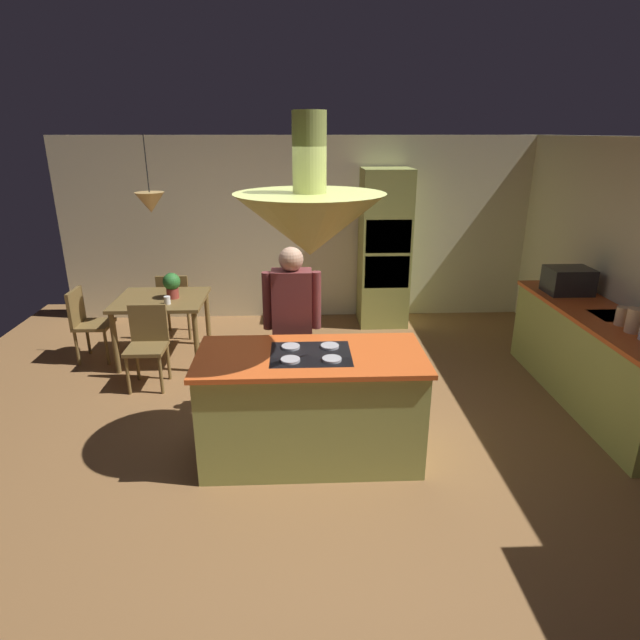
# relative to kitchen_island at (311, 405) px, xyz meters

# --- Properties ---
(ground) EXTENTS (8.16, 8.16, 0.00)m
(ground) POSITION_rel_kitchen_island_xyz_m (0.00, 0.20, -0.47)
(ground) COLOR olive
(wall_back) EXTENTS (6.80, 0.10, 2.55)m
(wall_back) POSITION_rel_kitchen_island_xyz_m (0.00, 3.65, 0.81)
(wall_back) COLOR beige
(wall_back) RESTS_ON ground
(kitchen_island) EXTENTS (1.83, 0.86, 0.95)m
(kitchen_island) POSITION_rel_kitchen_island_xyz_m (0.00, 0.00, 0.00)
(kitchen_island) COLOR #A8B259
(kitchen_island) RESTS_ON ground
(counter_run_right) EXTENTS (0.73, 2.53, 0.93)m
(counter_run_right) POSITION_rel_kitchen_island_xyz_m (2.84, 0.80, 0.00)
(counter_run_right) COLOR #A8B259
(counter_run_right) RESTS_ON ground
(oven_tower) EXTENTS (0.66, 0.62, 2.14)m
(oven_tower) POSITION_rel_kitchen_island_xyz_m (1.10, 3.24, 0.60)
(oven_tower) COLOR #A8B259
(oven_tower) RESTS_ON ground
(dining_table) EXTENTS (1.02, 0.92, 0.76)m
(dining_table) POSITION_rel_kitchen_island_xyz_m (-1.70, 2.10, 0.19)
(dining_table) COLOR brown
(dining_table) RESTS_ON ground
(person_at_island) EXTENTS (0.53, 0.22, 1.65)m
(person_at_island) POSITION_rel_kitchen_island_xyz_m (-0.15, 0.70, 0.47)
(person_at_island) COLOR tan
(person_at_island) RESTS_ON ground
(range_hood) EXTENTS (1.10, 1.10, 1.00)m
(range_hood) POSITION_rel_kitchen_island_xyz_m (0.00, 0.00, 1.51)
(range_hood) COLOR #A8B259
(pendant_light_over_table) EXTENTS (0.32, 0.32, 0.82)m
(pendant_light_over_table) POSITION_rel_kitchen_island_xyz_m (-1.70, 2.10, 1.39)
(pendant_light_over_table) COLOR #E0B266
(chair_facing_island) EXTENTS (0.40, 0.40, 0.87)m
(chair_facing_island) POSITION_rel_kitchen_island_xyz_m (-1.70, 1.42, 0.03)
(chair_facing_island) COLOR brown
(chair_facing_island) RESTS_ON ground
(chair_by_back_wall) EXTENTS (0.40, 0.40, 0.87)m
(chair_by_back_wall) POSITION_rel_kitchen_island_xyz_m (-1.70, 2.78, 0.03)
(chair_by_back_wall) COLOR brown
(chair_by_back_wall) RESTS_ON ground
(chair_at_corner) EXTENTS (0.40, 0.40, 0.87)m
(chair_at_corner) POSITION_rel_kitchen_island_xyz_m (-2.59, 2.10, 0.03)
(chair_at_corner) COLOR brown
(chair_at_corner) RESTS_ON ground
(potted_plant_on_table) EXTENTS (0.20, 0.20, 0.30)m
(potted_plant_on_table) POSITION_rel_kitchen_island_xyz_m (-1.56, 2.10, 0.46)
(potted_plant_on_table) COLOR #99382D
(potted_plant_on_table) RESTS_ON dining_table
(cup_on_table) EXTENTS (0.07, 0.07, 0.09)m
(cup_on_table) POSITION_rel_kitchen_island_xyz_m (-1.57, 1.87, 0.34)
(cup_on_table) COLOR white
(cup_on_table) RESTS_ON dining_table
(canister_sugar) EXTENTS (0.14, 0.14, 0.22)m
(canister_sugar) POSITION_rel_kitchen_island_xyz_m (2.84, 0.36, 0.57)
(canister_sugar) COLOR #E0B78C
(canister_sugar) RESTS_ON counter_run_right
(canister_tea) EXTENTS (0.11, 0.11, 0.17)m
(canister_tea) POSITION_rel_kitchen_island_xyz_m (2.84, 0.54, 0.55)
(canister_tea) COLOR #E0B78C
(canister_tea) RESTS_ON counter_run_right
(microwave_on_counter) EXTENTS (0.46, 0.36, 0.28)m
(microwave_on_counter) POSITION_rel_kitchen_island_xyz_m (2.84, 1.55, 0.60)
(microwave_on_counter) COLOR #232326
(microwave_on_counter) RESTS_ON counter_run_right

